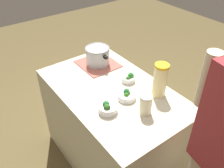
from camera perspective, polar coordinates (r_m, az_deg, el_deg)
ground_plane at (r=2.52m, az=0.00°, el=-16.89°), size 8.00×8.00×0.00m
counter_slab at (r=2.19m, az=0.00°, el=-10.14°), size 1.23×0.76×0.86m
dish_cloth at (r=2.22m, az=-3.35°, el=4.78°), size 0.34×0.32×0.01m
cooking_pot at (r=2.18m, az=-3.43°, el=6.76°), size 0.29×0.22×0.16m
lemonade_pitcher at (r=1.81m, az=11.29°, el=0.90°), size 0.11×0.11×0.27m
mason_jar at (r=1.67m, az=7.95°, el=-4.84°), size 0.09×0.09×0.15m
broccoli_bowl_front at (r=1.69m, az=-1.06°, el=-5.69°), size 0.14×0.14×0.09m
broccoli_bowl_center at (r=1.98m, az=3.99°, el=1.34°), size 0.11×0.11×0.08m
broccoli_bowl_back at (r=1.81m, az=3.50°, el=-2.74°), size 0.14×0.14×0.08m
person_cook at (r=1.45m, az=24.93°, el=-16.43°), size 0.50×0.26×1.70m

